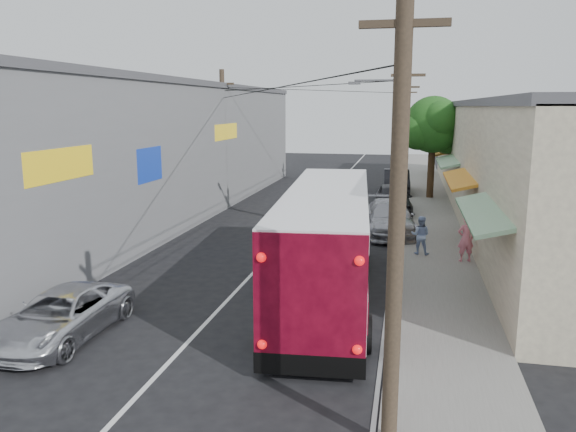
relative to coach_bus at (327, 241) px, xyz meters
The scene contains 13 objects.
ground 6.81m from the coach_bus, 116.50° to the right, with size 120.00×120.00×0.00m, color black.
sidewalk 14.66m from the coach_bus, 75.82° to the left, with size 3.00×80.00×0.12m, color slate.
building_right 18.07m from the coach_bus, 63.44° to the left, with size 7.09×40.00×6.25m.
building_left 16.76m from the coach_bus, 133.34° to the left, with size 7.20×36.00×7.25m.
utility_poles 14.64m from the coach_bus, 89.24° to the left, with size 11.80×45.28×8.00m.
street_tree 20.72m from the coach_bus, 78.93° to the left, with size 4.40×4.00×6.60m.
coach_bus is the anchor object (origin of this frame).
jeepney 7.99m from the coach_bus, 141.88° to the right, with size 2.08×4.50×1.25m, color silver.
parked_suv 9.46m from the coach_bus, 79.79° to the left, with size 2.17×5.35×1.55m, color #A3A4AC.
parked_car_mid 14.76m from the coach_bus, 83.50° to the left, with size 1.95×4.86×1.66m, color #292A2F.
parked_car_far 22.33m from the coach_bus, 85.72° to the left, with size 1.72×4.92×1.62m, color black.
pedestrian_near 6.59m from the coach_bus, 44.53° to the left, with size 0.65×0.43×1.78m, color pink.
pedestrian_far 6.20m from the coach_bus, 60.66° to the left, with size 0.75×0.59×1.55m, color #98AFDE.
Camera 1 is at (5.34, -11.21, 5.95)m, focal length 35.00 mm.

